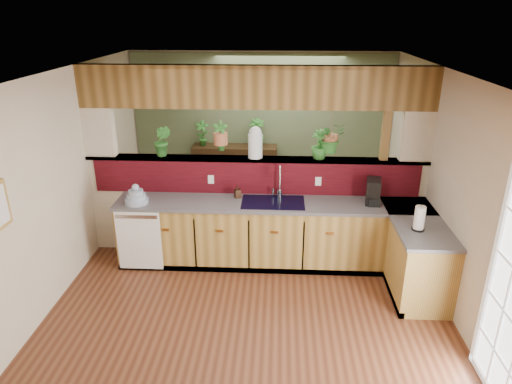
# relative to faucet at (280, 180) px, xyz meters

# --- Properties ---
(ground) EXTENTS (4.60, 7.00, 0.01)m
(ground) POSITION_rel_faucet_xyz_m (-0.33, -1.13, -1.15)
(ground) COLOR #532B19
(ground) RESTS_ON ground
(ceiling) EXTENTS (4.60, 7.00, 0.01)m
(ceiling) POSITION_rel_faucet_xyz_m (-0.33, -1.13, 1.45)
(ceiling) COLOR brown
(ceiling) RESTS_ON ground
(wall_back) EXTENTS (4.60, 0.02, 2.60)m
(wall_back) POSITION_rel_faucet_xyz_m (-0.33, 2.37, 0.15)
(wall_back) COLOR beige
(wall_back) RESTS_ON ground
(wall_left) EXTENTS (0.02, 7.00, 2.60)m
(wall_left) POSITION_rel_faucet_xyz_m (-2.63, -1.13, 0.15)
(wall_left) COLOR beige
(wall_left) RESTS_ON ground
(wall_right) EXTENTS (0.02, 7.00, 2.60)m
(wall_right) POSITION_rel_faucet_xyz_m (1.97, -1.13, 0.15)
(wall_right) COLOR beige
(wall_right) RESTS_ON ground
(pass_through_partition) EXTENTS (4.60, 0.21, 2.60)m
(pass_through_partition) POSITION_rel_faucet_xyz_m (-0.30, 0.22, 0.04)
(pass_through_partition) COLOR beige
(pass_through_partition) RESTS_ON ground
(pass_through_ledge) EXTENTS (4.60, 0.21, 0.04)m
(pass_through_ledge) POSITION_rel_faucet_xyz_m (-0.33, 0.22, 0.22)
(pass_through_ledge) COLOR brown
(pass_through_ledge) RESTS_ON ground
(header_beam) EXTENTS (4.60, 0.15, 0.55)m
(header_beam) POSITION_rel_faucet_xyz_m (-0.33, 0.22, 1.18)
(header_beam) COLOR brown
(header_beam) RESTS_ON ground
(sage_backwall) EXTENTS (4.55, 0.02, 2.55)m
(sage_backwall) POSITION_rel_faucet_xyz_m (-0.33, 2.35, 0.15)
(sage_backwall) COLOR #526243
(sage_backwall) RESTS_ON ground
(countertop) EXTENTS (4.14, 1.52, 0.90)m
(countertop) POSITION_rel_faucet_xyz_m (0.51, -0.26, -0.70)
(countertop) COLOR olive
(countertop) RESTS_ON ground
(dishwasher) EXTENTS (0.58, 0.03, 0.82)m
(dishwasher) POSITION_rel_faucet_xyz_m (-1.81, -0.47, -0.69)
(dishwasher) COLOR white
(dishwasher) RESTS_ON ground
(navy_sink) EXTENTS (0.82, 0.50, 0.18)m
(navy_sink) POSITION_rel_faucet_xyz_m (-0.08, -0.16, -0.33)
(navy_sink) COLOR black
(navy_sink) RESTS_ON countertop
(faucet) EXTENTS (0.20, 0.20, 0.46)m
(faucet) POSITION_rel_faucet_xyz_m (0.00, 0.00, 0.00)
(faucet) COLOR #B7B7B2
(faucet) RESTS_ON countertop
(dish_stack) EXTENTS (0.30, 0.30, 0.27)m
(dish_stack) POSITION_rel_faucet_xyz_m (-1.85, -0.28, -0.17)
(dish_stack) COLOR #8FA0B9
(dish_stack) RESTS_ON countertop
(soap_dispenser) EXTENTS (0.10, 0.11, 0.17)m
(soap_dispenser) POSITION_rel_faucet_xyz_m (-0.56, -0.02, -0.16)
(soap_dispenser) COLOR #331E12
(soap_dispenser) RESTS_ON countertop
(coffee_maker) EXTENTS (0.17, 0.29, 0.32)m
(coffee_maker) POSITION_rel_faucet_xyz_m (1.21, -0.12, -0.10)
(coffee_maker) COLOR black
(coffee_maker) RESTS_ON countertop
(paper_towel) EXTENTS (0.14, 0.14, 0.31)m
(paper_towel) POSITION_rel_faucet_xyz_m (1.59, -0.87, -0.11)
(paper_towel) COLOR black
(paper_towel) RESTS_ON countertop
(glass_jar) EXTENTS (0.19, 0.19, 0.43)m
(glass_jar) POSITION_rel_faucet_xyz_m (-0.33, 0.22, 0.46)
(glass_jar) COLOR silver
(glass_jar) RESTS_ON pass_through_ledge
(ledge_plant_left) EXTENTS (0.26, 0.22, 0.43)m
(ledge_plant_left) POSITION_rel_faucet_xyz_m (-1.58, 0.22, 0.46)
(ledge_plant_left) COLOR #266222
(ledge_plant_left) RESTS_ON pass_through_ledge
(ledge_plant_right) EXTENTS (0.27, 0.27, 0.39)m
(ledge_plant_right) POSITION_rel_faucet_xyz_m (0.52, 0.22, 0.44)
(ledge_plant_right) COLOR #266222
(ledge_plant_right) RESTS_ON pass_through_ledge
(hanging_plant_a) EXTENTS (0.23, 0.19, 0.52)m
(hanging_plant_a) POSITION_rel_faucet_xyz_m (-0.80, 0.22, 0.66)
(hanging_plant_a) COLOR brown
(hanging_plant_a) RESTS_ON header_beam
(hanging_plant_b) EXTENTS (0.46, 0.44, 0.53)m
(hanging_plant_b) POSITION_rel_faucet_xyz_m (0.66, 0.22, 0.71)
(hanging_plant_b) COLOR brown
(hanging_plant_b) RESTS_ON header_beam
(shelving_console) EXTENTS (1.50, 0.41, 1.00)m
(shelving_console) POSITION_rel_faucet_xyz_m (-0.80, 2.12, -0.65)
(shelving_console) COLOR black
(shelving_console) RESTS_ON ground
(shelf_plant_a) EXTENTS (0.25, 0.18, 0.45)m
(shelf_plant_a) POSITION_rel_faucet_xyz_m (-1.37, 2.12, 0.07)
(shelf_plant_a) COLOR #266222
(shelf_plant_a) RESTS_ON shelving_console
(shelf_plant_b) EXTENTS (0.29, 0.29, 0.49)m
(shelf_plant_b) POSITION_rel_faucet_xyz_m (-0.42, 2.12, 0.09)
(shelf_plant_b) COLOR #266222
(shelf_plant_b) RESTS_ON shelving_console
(floor_plant) EXTENTS (0.65, 0.57, 0.68)m
(floor_plant) POSITION_rel_faucet_xyz_m (0.68, 1.18, -0.81)
(floor_plant) COLOR #266222
(floor_plant) RESTS_ON ground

